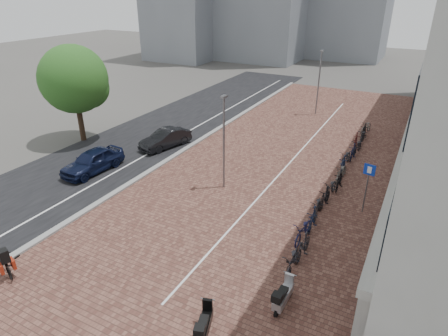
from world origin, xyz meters
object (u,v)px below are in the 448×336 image
at_px(hero_bike, 3,260).
at_px(scooter_mid, 204,324).
at_px(scooter_front, 283,294).
at_px(car_navy, 93,161).
at_px(parking_sign, 368,180).
at_px(car_dark, 165,139).

relative_size(hero_bike, scooter_mid, 1.30).
bearing_deg(scooter_front, car_navy, 161.80).
bearing_deg(parking_sign, scooter_mid, -96.35).
xyz_separation_m(hero_bike, scooter_front, (10.59, 3.54, -0.08)).
distance_m(car_dark, parking_sign, 14.42).
height_order(car_dark, parking_sign, parking_sign).
xyz_separation_m(car_dark, hero_bike, (2.15, -14.06, -0.03)).
distance_m(hero_bike, parking_sign, 16.71).
bearing_deg(scooter_mid, car_navy, 130.70).
distance_m(car_navy, scooter_mid, 14.64).
bearing_deg(parking_sign, car_dark, -179.14).
height_order(car_navy, hero_bike, car_navy).
bearing_deg(parking_sign, car_navy, -158.67).
relative_size(hero_bike, parking_sign, 0.76).
bearing_deg(car_navy, scooter_mid, -27.14).
xyz_separation_m(car_navy, parking_sign, (15.78, 2.92, 1.14)).
xyz_separation_m(car_dark, scooter_front, (12.75, -10.52, -0.10)).
bearing_deg(hero_bike, scooter_mid, -64.50).
xyz_separation_m(car_navy, car_dark, (1.63, 5.41, -0.07)).
bearing_deg(hero_bike, car_navy, 42.10).
height_order(scooter_mid, parking_sign, parking_sign).
bearing_deg(parking_sign, scooter_front, -89.10).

